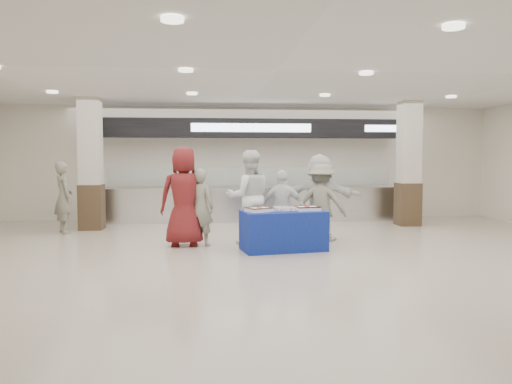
{
  "coord_description": "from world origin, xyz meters",
  "views": [
    {
      "loc": [
        -1.14,
        -8.26,
        1.77
      ],
      "look_at": [
        -0.21,
        1.6,
        1.07
      ],
      "focal_mm": 35.0,
      "sensor_mm": 36.0,
      "label": 1
    }
  ],
  "objects": [
    {
      "name": "chef_tall",
      "position": [
        -0.33,
        1.85,
        0.95
      ],
      "size": [
        1.0,
        0.82,
        1.91
      ],
      "primitive_type": "imported",
      "rotation": [
        0.0,
        0.0,
        3.25
      ],
      "color": "white",
      "rests_on": "ground"
    },
    {
      "name": "sheet_cake_left",
      "position": [
        -0.2,
        0.97,
        0.8
      ],
      "size": [
        0.56,
        0.52,
        0.09
      ],
      "color": "white",
      "rests_on": "display_table"
    },
    {
      "name": "civilian_white",
      "position": [
        1.21,
        2.14,
        0.92
      ],
      "size": [
        1.77,
        1.2,
        1.84
      ],
      "primitive_type": "imported",
      "rotation": [
        0.0,
        0.0,
        2.71
      ],
      "color": "white",
      "rests_on": "ground"
    },
    {
      "name": "chef_short",
      "position": [
        0.35,
        1.67,
        0.75
      ],
      "size": [
        0.95,
        0.58,
        1.51
      ],
      "primitive_type": "imported",
      "rotation": [
        0.0,
        0.0,
        2.88
      ],
      "color": "white",
      "rests_on": "ground"
    },
    {
      "name": "serving_line",
      "position": [
        0.0,
        5.4,
        1.16
      ],
      "size": [
        8.7,
        0.85,
        2.8
      ],
      "color": "silver",
      "rests_on": "ground"
    },
    {
      "name": "column_left",
      "position": [
        -4.0,
        4.2,
        1.53
      ],
      "size": [
        0.55,
        0.55,
        3.2
      ],
      "color": "#392919",
      "rests_on": "ground"
    },
    {
      "name": "cupcake_tray",
      "position": [
        0.28,
        1.04,
        0.79
      ],
      "size": [
        0.46,
        0.35,
        0.07
      ],
      "color": "silver",
      "rests_on": "display_table"
    },
    {
      "name": "soldier_b",
      "position": [
        1.2,
        1.98,
        0.82
      ],
      "size": [
        1.21,
        0.95,
        1.65
      ],
      "primitive_type": "imported",
      "rotation": [
        0.0,
        0.0,
        2.77
      ],
      "color": "gray",
      "rests_on": "ground"
    },
    {
      "name": "display_table",
      "position": [
        0.26,
        1.03,
        0.38
      ],
      "size": [
        1.66,
        1.03,
        0.75
      ],
      "primitive_type": "cube",
      "rotation": [
        0.0,
        0.0,
        0.17
      ],
      "color": "navy",
      "rests_on": "ground"
    },
    {
      "name": "column_right",
      "position": [
        4.0,
        4.2,
        1.53
      ],
      "size": [
        0.55,
        0.55,
        3.2
      ],
      "color": "#392919",
      "rests_on": "ground"
    },
    {
      "name": "soldier_a",
      "position": [
        -1.31,
        1.67,
        0.77
      ],
      "size": [
        0.67,
        0.57,
        1.55
      ],
      "primitive_type": "imported",
      "rotation": [
        0.0,
        0.0,
        2.71
      ],
      "color": "gray",
      "rests_on": "ground"
    },
    {
      "name": "ground",
      "position": [
        0.0,
        0.0,
        0.0
      ],
      "size": [
        14.0,
        14.0,
        0.0
      ],
      "primitive_type": "plane",
      "color": "beige",
      "rests_on": "ground"
    },
    {
      "name": "soldier_bg",
      "position": [
        -4.51,
        3.65,
        0.84
      ],
      "size": [
        0.66,
        0.73,
        1.67
      ],
      "primitive_type": "imported",
      "rotation": [
        0.0,
        0.0,
        2.11
      ],
      "color": "gray",
      "rests_on": "ground"
    },
    {
      "name": "sheet_cake_right",
      "position": [
        0.73,
        1.1,
        0.8
      ],
      "size": [
        0.5,
        0.42,
        0.09
      ],
      "color": "white",
      "rests_on": "display_table"
    },
    {
      "name": "civilian_maroon",
      "position": [
        -1.63,
        1.67,
        0.99
      ],
      "size": [
        0.97,
        0.64,
        1.98
      ],
      "primitive_type": "imported",
      "rotation": [
        0.0,
        0.0,
        3.15
      ],
      "color": "maroon",
      "rests_on": "ground"
    }
  ]
}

